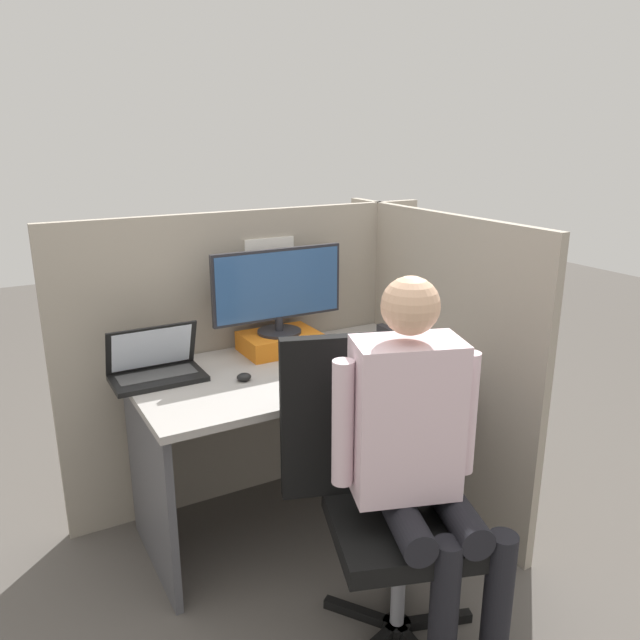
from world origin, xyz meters
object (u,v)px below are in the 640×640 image
monitor (278,289)px  carrot_toy (308,377)px  office_chair (376,489)px  paper_box (279,342)px  stapler (389,333)px  person (419,448)px  laptop (156,369)px

monitor → carrot_toy: 0.49m
carrot_toy → office_chair: (0.01, -0.47, -0.25)m
paper_box → stapler: (0.53, -0.10, -0.02)m
office_chair → person: 0.27m
carrot_toy → stapler: bearing=26.6°
paper_box → person: size_ratio=0.26×
paper_box → monitor: (0.00, 0.00, 0.25)m
laptop → stapler: 1.11m
monitor → carrot_toy: monitor is taller
office_chair → monitor: bearing=86.3°
laptop → monitor: bearing=6.7°
monitor → stapler: bearing=-10.7°
monitor → laptop: (-0.58, -0.07, -0.24)m
stapler → office_chair: (-0.59, -0.77, -0.25)m
monitor → person: size_ratio=0.47×
monitor → carrot_toy: (-0.07, -0.40, -0.27)m
paper_box → laptop: size_ratio=0.94×
carrot_toy → laptop: bearing=147.0°
monitor → person: (-0.00, -1.02, -0.30)m
laptop → stapler: (1.11, -0.03, -0.02)m
stapler → person: bearing=-120.1°
monitor → laptop: monitor is taller
person → laptop: bearing=121.0°
stapler → laptop: bearing=178.3°
person → stapler: bearing=59.9°
laptop → carrot_toy: size_ratio=3.07×
laptop → person: bearing=-59.0°
paper_box → stapler: size_ratio=2.20×
carrot_toy → person: (0.06, -0.62, -0.03)m
laptop → carrot_toy: 0.61m
monitor → stapler: 0.60m
monitor → office_chair: (-0.06, -0.87, -0.52)m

